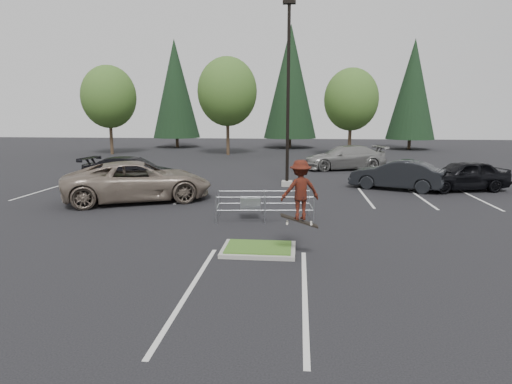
# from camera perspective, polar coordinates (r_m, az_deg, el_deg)

# --- Properties ---
(ground) EXTENTS (120.00, 120.00, 0.00)m
(ground) POSITION_cam_1_polar(r_m,az_deg,el_deg) (13.02, 0.36, -7.93)
(ground) COLOR black
(ground) RESTS_ON ground
(grass_median) EXTENTS (2.20, 1.60, 0.16)m
(grass_median) POSITION_cam_1_polar(r_m,az_deg,el_deg) (12.99, 0.36, -7.60)
(grass_median) COLOR gray
(grass_median) RESTS_ON ground
(stall_lines) EXTENTS (22.62, 17.60, 0.01)m
(stall_lines) POSITION_cam_1_polar(r_m,az_deg,el_deg) (18.95, -2.01, -2.08)
(stall_lines) COLOR silver
(stall_lines) RESTS_ON ground
(light_pole) EXTENTS (0.70, 0.60, 10.12)m
(light_pole) POSITION_cam_1_polar(r_m,az_deg,el_deg) (24.32, 4.28, 11.45)
(light_pole) COLOR gray
(light_pole) RESTS_ON ground
(decid_a) EXTENTS (5.44, 5.44, 8.91)m
(decid_a) POSITION_cam_1_polar(r_m,az_deg,el_deg) (46.50, -19.01, 11.66)
(decid_a) COLOR #38281C
(decid_a) RESTS_ON ground
(decid_b) EXTENTS (5.89, 5.89, 9.64)m
(decid_b) POSITION_cam_1_polar(r_m,az_deg,el_deg) (43.48, -3.84, 12.92)
(decid_b) COLOR #38281C
(decid_b) RESTS_ON ground
(decid_c) EXTENTS (5.12, 5.12, 8.38)m
(decid_c) POSITION_cam_1_polar(r_m,az_deg,el_deg) (42.43, 12.55, 11.70)
(decid_c) COLOR #38281C
(decid_c) RESTS_ON ground
(conif_a) EXTENTS (5.72, 5.72, 13.00)m
(conif_a) POSITION_cam_1_polar(r_m,az_deg,el_deg) (54.54, -10.69, 13.36)
(conif_a) COLOR #38281C
(conif_a) RESTS_ON ground
(conif_b) EXTENTS (6.38, 6.38, 14.50)m
(conif_b) POSITION_cam_1_polar(r_m,az_deg,el_deg) (52.95, 4.63, 14.41)
(conif_b) COLOR #38281C
(conif_b) RESTS_ON ground
(conif_c) EXTENTS (5.50, 5.50, 12.50)m
(conif_c) POSITION_cam_1_polar(r_m,az_deg,el_deg) (53.45, 20.16, 12.71)
(conif_c) COLOR #38281C
(conif_c) RESTS_ON ground
(cart_corral) EXTENTS (3.86, 1.74, 1.06)m
(cart_corral) POSITION_cam_1_polar(r_m,az_deg,el_deg) (16.70, -0.31, -1.45)
(cart_corral) COLOR #93969B
(cart_corral) RESTS_ON ground
(skateboarder) EXTENTS (1.23, 0.92, 1.93)m
(skateboarder) POSITION_cam_1_polar(r_m,az_deg,el_deg) (12.00, 5.86, 0.23)
(skateboarder) COLOR black
(skateboarder) RESTS_ON ground
(car_l_tan) EXTENTS (7.50, 5.59, 1.89)m
(car_l_tan) POSITION_cam_1_polar(r_m,az_deg,el_deg) (21.01, -15.71, 1.38)
(car_l_tan) COLOR #796A5C
(car_l_tan) RESTS_ON ground
(car_l_black) EXTENTS (6.01, 2.85, 1.69)m
(car_l_black) POSITION_cam_1_polar(r_m,az_deg,el_deg) (25.32, -16.12, 2.61)
(car_l_black) COLOR black
(car_l_black) RESTS_ON ground
(car_r_charc) EXTENTS (5.20, 3.52, 1.62)m
(car_r_charc) POSITION_cam_1_polar(r_m,az_deg,el_deg) (24.62, 18.24, 2.20)
(car_r_charc) COLOR black
(car_r_charc) RESTS_ON ground
(car_r_black) EXTENTS (5.18, 3.07, 1.65)m
(car_r_black) POSITION_cam_1_polar(r_m,az_deg,el_deg) (25.60, 25.91, 2.01)
(car_r_black) COLOR black
(car_r_black) RESTS_ON ground
(car_far_silver) EXTENTS (6.60, 4.11, 1.78)m
(car_far_silver) POSITION_cam_1_polar(r_m,az_deg,el_deg) (32.62, 11.83, 4.53)
(car_far_silver) COLOR gray
(car_far_silver) RESTS_ON ground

